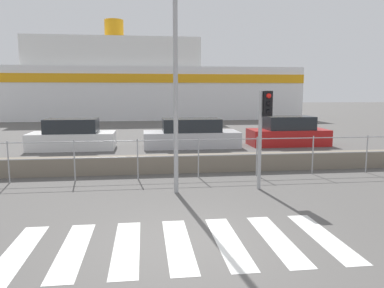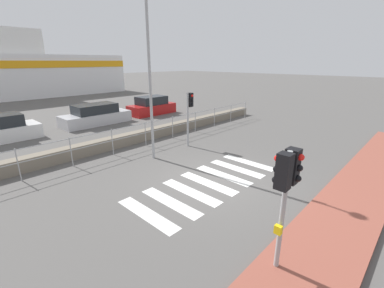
{
  "view_description": "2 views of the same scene",
  "coord_description": "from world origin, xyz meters",
  "px_view_note": "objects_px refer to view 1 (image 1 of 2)",
  "views": [
    {
      "loc": [
        -0.72,
        -6.26,
        2.68
      ],
      "look_at": [
        0.34,
        2.0,
        1.5
      ],
      "focal_mm": 35.0,
      "sensor_mm": 36.0,
      "label": 1
    },
    {
      "loc": [
        -6.59,
        -5.28,
        4.16
      ],
      "look_at": [
        0.06,
        1.0,
        1.2
      ],
      "focal_mm": 24.0,
      "sensor_mm": 36.0,
      "label": 2
    }
  ],
  "objects_px": {
    "traffic_light_far": "(264,117)",
    "ferry_boat": "(144,85)",
    "parked_car_red": "(288,133)",
    "streetlamp": "(176,30)",
    "parked_car_silver": "(191,135)",
    "parked_car_white": "(72,136)"
  },
  "relations": [
    {
      "from": "traffic_light_far",
      "to": "streetlamp",
      "type": "relative_size",
      "value": 0.4
    },
    {
      "from": "traffic_light_far",
      "to": "streetlamp",
      "type": "height_order",
      "value": "streetlamp"
    },
    {
      "from": "ferry_boat",
      "to": "parked_car_white",
      "type": "distance_m",
      "value": 20.22
    },
    {
      "from": "streetlamp",
      "to": "parked_car_white",
      "type": "xyz_separation_m",
      "value": [
        -4.14,
        8.35,
        -3.56
      ]
    },
    {
      "from": "streetlamp",
      "to": "traffic_light_far",
      "type": "bearing_deg",
      "value": 7.14
    },
    {
      "from": "ferry_boat",
      "to": "parked_car_red",
      "type": "height_order",
      "value": "ferry_boat"
    },
    {
      "from": "parked_car_silver",
      "to": "parked_car_red",
      "type": "distance_m",
      "value": 4.87
    },
    {
      "from": "streetlamp",
      "to": "parked_car_silver",
      "type": "bearing_deg",
      "value": 80.3
    },
    {
      "from": "traffic_light_far",
      "to": "parked_car_red",
      "type": "xyz_separation_m",
      "value": [
        3.9,
        8.05,
        -1.36
      ]
    },
    {
      "from": "streetlamp",
      "to": "parked_car_red",
      "type": "xyz_separation_m",
      "value": [
        6.3,
        8.35,
        -3.55
      ]
    },
    {
      "from": "streetlamp",
      "to": "parked_car_silver",
      "type": "distance_m",
      "value": 9.19
    },
    {
      "from": "ferry_boat",
      "to": "parked_car_white",
      "type": "relative_size",
      "value": 7.39
    },
    {
      "from": "parked_car_white",
      "to": "parked_car_red",
      "type": "xyz_separation_m",
      "value": [
        10.44,
        0.0,
        0.01
      ]
    },
    {
      "from": "parked_car_red",
      "to": "parked_car_silver",
      "type": "bearing_deg",
      "value": 180.0
    },
    {
      "from": "ferry_boat",
      "to": "traffic_light_far",
      "type": "bearing_deg",
      "value": -83.46
    },
    {
      "from": "traffic_light_far",
      "to": "parked_car_red",
      "type": "bearing_deg",
      "value": 64.16
    },
    {
      "from": "traffic_light_far",
      "to": "ferry_boat",
      "type": "height_order",
      "value": "ferry_boat"
    },
    {
      "from": "parked_car_white",
      "to": "parked_car_silver",
      "type": "bearing_deg",
      "value": 0.0
    },
    {
      "from": "traffic_light_far",
      "to": "parked_car_red",
      "type": "distance_m",
      "value": 9.04
    },
    {
      "from": "traffic_light_far",
      "to": "parked_car_silver",
      "type": "bearing_deg",
      "value": 96.91
    },
    {
      "from": "streetlamp",
      "to": "parked_car_red",
      "type": "bearing_deg",
      "value": 52.96
    },
    {
      "from": "ferry_boat",
      "to": "parked_car_red",
      "type": "distance_m",
      "value": 21.16
    }
  ]
}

